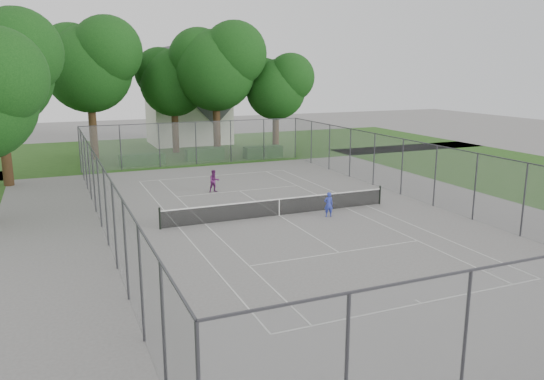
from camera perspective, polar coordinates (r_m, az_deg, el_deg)
name	(u,v)px	position (r m, az deg, el deg)	size (l,w,h in m)	color
ground	(279,216)	(28.49, 0.78, -2.77)	(120.00, 120.00, 0.00)	slate
grass_far	(173,150)	(52.85, -10.64, 4.29)	(60.00, 20.00, 0.00)	#224914
court_markings	(279,215)	(28.48, 0.78, -2.76)	(11.03, 23.83, 0.01)	silver
tennis_net	(279,206)	(28.35, 0.79, -1.77)	(12.87, 0.10, 1.10)	black
perimeter_fence	(279,183)	(28.05, 0.79, 0.80)	(18.08, 34.08, 3.52)	#38383D
tree_far_left	(89,62)	(48.19, -19.04, 12.92)	(8.40, 7.67, 12.07)	#332012
tree_far_midleft	(174,77)	(50.49, -10.46, 11.86)	(7.06, 6.44, 10.14)	#332012
tree_far_midright	(217,64)	(48.65, -5.96, 13.38)	(8.27, 7.55, 11.88)	#332012
tree_far_right	(277,85)	(49.86, 0.53, 11.27)	(6.37, 5.82, 9.16)	#332012
hedge_left	(142,159)	(44.78, -13.80, 3.21)	(3.63, 1.09, 0.91)	#194415
hedge_mid	(205,154)	(46.25, -7.25, 3.86)	(3.28, 0.94, 1.03)	#194415
hedge_right	(263,152)	(47.18, -0.98, 4.12)	(3.36, 1.23, 1.01)	#194415
house	(188,105)	(56.97, -8.99, 9.01)	(7.99, 6.19, 9.94)	silver
girl_player	(329,204)	(28.28, 6.10, -1.55)	(0.49, 0.32, 1.34)	#313FB7
woman_player	(214,181)	(33.96, -6.24, 0.96)	(0.70, 0.54, 1.43)	#672264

